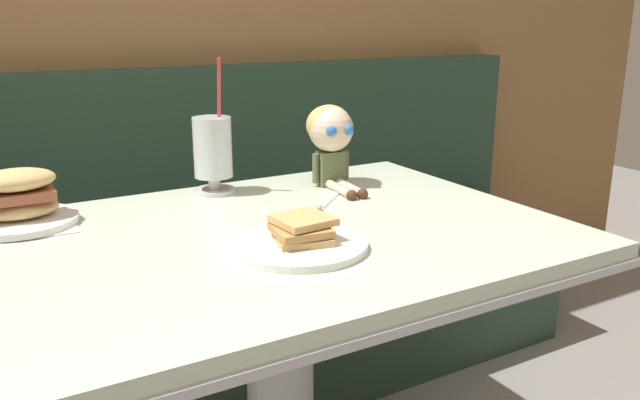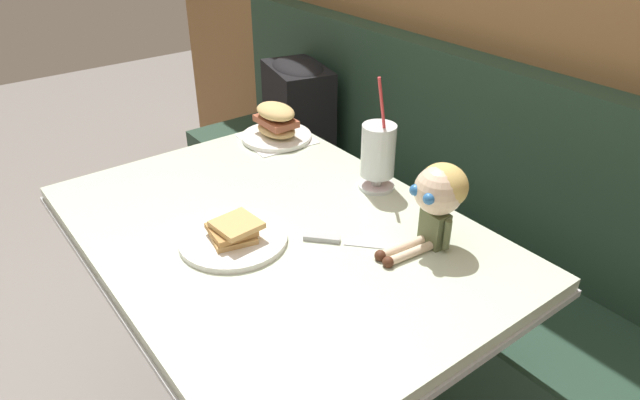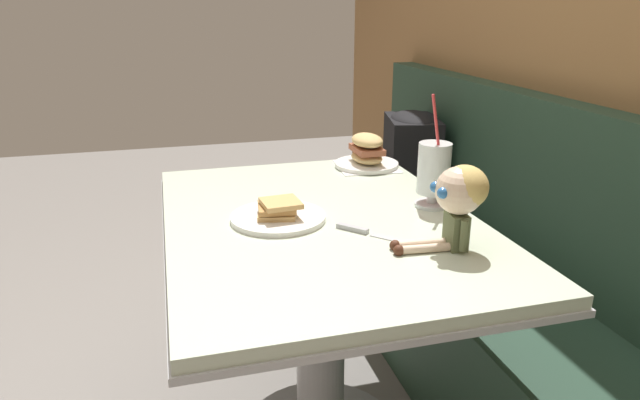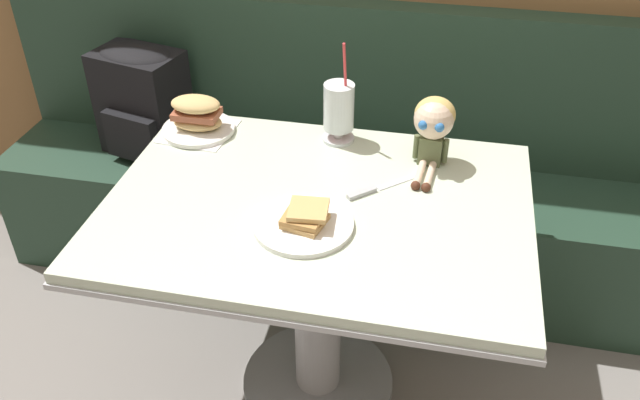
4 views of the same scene
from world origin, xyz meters
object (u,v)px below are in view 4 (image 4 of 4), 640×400
at_px(sandwich_plate, 197,118).
at_px(toast_plate, 304,222).
at_px(seated_doll, 434,123).
at_px(backpack, 141,98).
at_px(butter_knife, 372,190).
at_px(milkshake_glass, 339,110).

bearing_deg(sandwich_plate, toast_plate, -43.28).
bearing_deg(toast_plate, sandwich_plate, 136.72).
relative_size(seated_doll, backpack, 0.55).
bearing_deg(butter_knife, milkshake_glass, 119.10).
relative_size(sandwich_plate, seated_doll, 0.99).
bearing_deg(seated_doll, butter_knife, -128.56).
height_order(sandwich_plate, seated_doll, seated_doll).
distance_m(toast_plate, sandwich_plate, 0.58).
bearing_deg(milkshake_glass, sandwich_plate, -174.66).
bearing_deg(seated_doll, backpack, 161.33).
distance_m(sandwich_plate, seated_doll, 0.71).
height_order(toast_plate, backpack, backpack).
relative_size(sandwich_plate, backpack, 0.54).
bearing_deg(toast_plate, seated_doll, 52.03).
distance_m(toast_plate, backpack, 1.05).
height_order(milkshake_glass, sandwich_plate, milkshake_glass).
bearing_deg(backpack, milkshake_glass, -19.88).
relative_size(milkshake_glass, sandwich_plate, 1.43).
height_order(milkshake_glass, backpack, milkshake_glass).
bearing_deg(backpack, sandwich_plate, -42.74).
distance_m(toast_plate, seated_doll, 0.47).
relative_size(milkshake_glass, backpack, 0.78).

